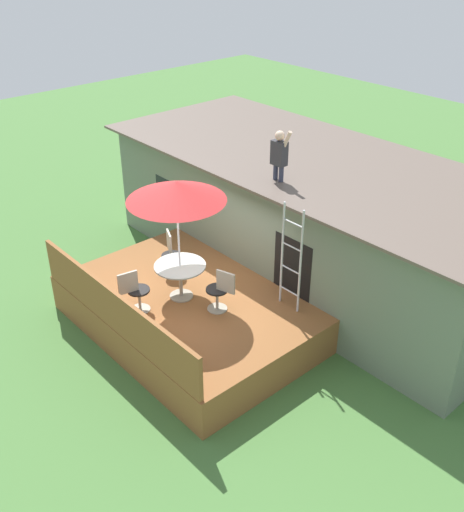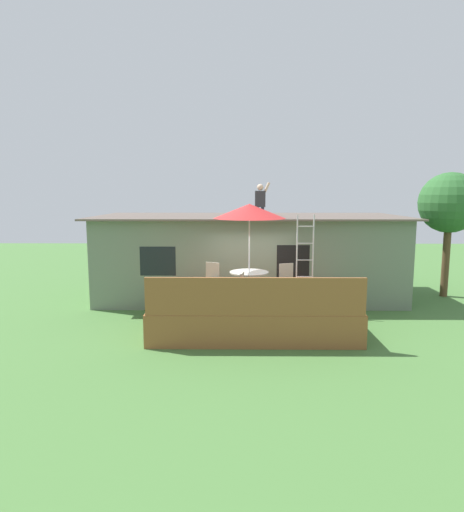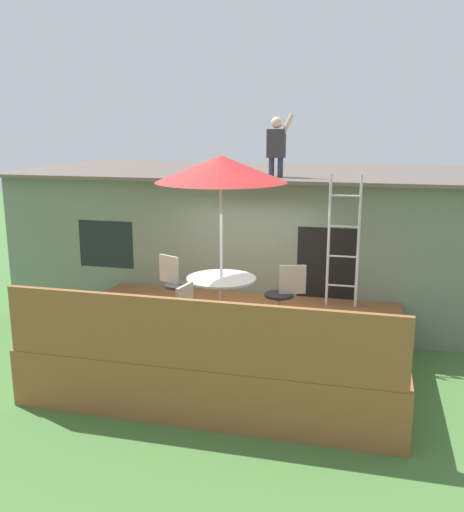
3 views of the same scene
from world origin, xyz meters
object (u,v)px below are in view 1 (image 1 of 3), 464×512
(patio_umbrella, at_px, (176,191))
(patio_chair_near, at_px, (135,291))
(patio_table, at_px, (180,272))
(patio_chair_left, at_px, (171,254))
(person_figure, at_px, (280,152))
(patio_chair_right, at_px, (220,291))
(step_ladder, at_px, (291,258))

(patio_umbrella, relative_size, patio_chair_near, 2.76)
(patio_table, bearing_deg, patio_chair_left, 154.89)
(patio_umbrella, height_order, person_figure, person_figure)
(person_figure, bearing_deg, patio_chair_right, -76.39)
(step_ladder, distance_m, patio_chair_left, 2.83)
(patio_chair_right, relative_size, patio_chair_near, 1.00)
(patio_table, height_order, patio_chair_left, patio_chair_left)
(patio_table, bearing_deg, person_figure, 79.89)
(person_figure, xyz_separation_m, patio_chair_right, (0.49, -2.02, -2.20))
(patio_table, xyz_separation_m, patio_chair_left, (-0.88, 0.41, -0.13))
(person_figure, height_order, patio_chair_left, person_figure)
(person_figure, relative_size, patio_chair_right, 1.21)
(patio_table, relative_size, person_figure, 0.94)
(person_figure, relative_size, patio_chair_left, 1.21)
(patio_umbrella, bearing_deg, patio_table, -33.69)
(person_figure, relative_size, patio_chair_near, 1.21)
(patio_table, xyz_separation_m, patio_chair_right, (0.90, 0.28, -0.13))
(patio_umbrella, xyz_separation_m, person_figure, (0.41, 2.30, 0.31))
(patio_umbrella, height_order, patio_chair_right, patio_umbrella)
(patio_umbrella, bearing_deg, person_figure, 79.89)
(patio_table, height_order, patio_umbrella, patio_umbrella)
(patio_chair_left, distance_m, patio_chair_right, 1.79)
(person_figure, distance_m, patio_chair_near, 3.98)
(step_ladder, bearing_deg, patio_umbrella, -140.48)
(patio_umbrella, relative_size, patio_chair_right, 2.76)
(person_figure, height_order, patio_chair_near, person_figure)
(patio_chair_left, xyz_separation_m, patio_chair_near, (0.71, -1.38, 0.00))
(patio_umbrella, xyz_separation_m, patio_chair_near, (-0.18, -0.97, -1.89))
(step_ladder, distance_m, person_figure, 2.21)
(patio_chair_left, height_order, patio_chair_right, same)
(step_ladder, bearing_deg, patio_chair_right, -125.42)
(person_figure, xyz_separation_m, patio_chair_near, (-0.59, -3.27, -2.20))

